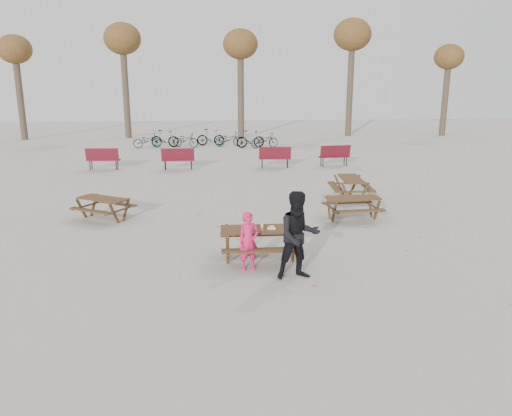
{
  "coord_description": "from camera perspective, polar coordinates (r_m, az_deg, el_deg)",
  "views": [
    {
      "loc": [
        -1.05,
        -10.93,
        4.12
      ],
      "look_at": [
        0.0,
        1.0,
        1.0
      ],
      "focal_mm": 35.0,
      "sensor_mm": 36.0,
      "label": 1
    }
  ],
  "objects": [
    {
      "name": "bread_roll",
      "position": [
        11.41,
        1.78,
        -2.14
      ],
      "size": [
        0.14,
        0.06,
        0.05
      ],
      "primitive_type": "ellipsoid",
      "color": "tan",
      "rests_on": "food_tray"
    },
    {
      "name": "ground",
      "position": [
        11.73,
        0.43,
        -5.97
      ],
      "size": [
        80.0,
        80.0,
        0.0
      ],
      "primitive_type": "plane",
      "color": "gray",
      "rests_on": "ground"
    },
    {
      "name": "picnic_table_far",
      "position": [
        17.86,
        10.78,
        2.22
      ],
      "size": [
        1.51,
        1.81,
        0.74
      ],
      "primitive_type": null,
      "rotation": [
        0.0,
        0.0,
        1.5
      ],
      "color": "#351E13",
      "rests_on": "ground"
    },
    {
      "name": "soda_bottle",
      "position": [
        11.3,
        0.69,
        -2.23
      ],
      "size": [
        0.07,
        0.07,
        0.17
      ],
      "color": "silver",
      "rests_on": "main_picnic_table"
    },
    {
      "name": "main_picnic_table",
      "position": [
        11.53,
        0.43,
        -3.24
      ],
      "size": [
        1.8,
        1.45,
        0.78
      ],
      "color": "#351E13",
      "rests_on": "ground"
    },
    {
      "name": "park_bench_row",
      "position": [
        23.62,
        -3.67,
        5.79
      ],
      "size": [
        12.49,
        0.98,
        1.03
      ],
      "color": "maroon",
      "rests_on": "ground"
    },
    {
      "name": "fallen_leaves",
      "position": [
        14.13,
        1.49,
        -2.34
      ],
      "size": [
        11.0,
        11.0,
        0.01
      ],
      "primitive_type": null,
      "color": "#CB7630",
      "rests_on": "ground"
    },
    {
      "name": "child",
      "position": [
        10.96,
        -0.83,
        -3.81
      ],
      "size": [
        0.55,
        0.45,
        1.32
      ],
      "primitive_type": "imported",
      "rotation": [
        0.0,
        0.0,
        0.32
      ],
      "color": "#E21C5A",
      "rests_on": "ground"
    },
    {
      "name": "bicycle_row",
      "position": [
        31.2,
        -5.44,
        7.83
      ],
      "size": [
        8.96,
        2.23,
        1.05
      ],
      "color": "black",
      "rests_on": "ground"
    },
    {
      "name": "food_tray",
      "position": [
        11.42,
        1.77,
        -2.34
      ],
      "size": [
        0.18,
        0.11,
        0.03
      ],
      "primitive_type": "cube",
      "color": "white",
      "rests_on": "main_picnic_table"
    },
    {
      "name": "picnic_table_north",
      "position": [
        15.64,
        -17.01,
        -0.07
      ],
      "size": [
        1.96,
        1.87,
        0.66
      ],
      "primitive_type": null,
      "rotation": [
        0.0,
        0.0,
        -0.56
      ],
      "color": "#351E13",
      "rests_on": "ground"
    },
    {
      "name": "picnic_table_east",
      "position": [
        15.24,
        10.98,
        -0.03
      ],
      "size": [
        1.68,
        1.39,
        0.68
      ],
      "primitive_type": null,
      "rotation": [
        0.0,
        0.0,
        0.08
      ],
      "color": "#351E13",
      "rests_on": "ground"
    },
    {
      "name": "adult",
      "position": [
        10.44,
        4.9,
        -3.17
      ],
      "size": [
        1.01,
        0.84,
        1.89
      ],
      "primitive_type": "imported",
      "rotation": [
        0.0,
        0.0,
        0.15
      ],
      "color": "black",
      "rests_on": "ground"
    },
    {
      "name": "tree_row",
      "position": [
        36.19,
        -2.02,
        17.87
      ],
      "size": [
        32.17,
        3.52,
        8.26
      ],
      "color": "#382B21",
      "rests_on": "ground"
    }
  ]
}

